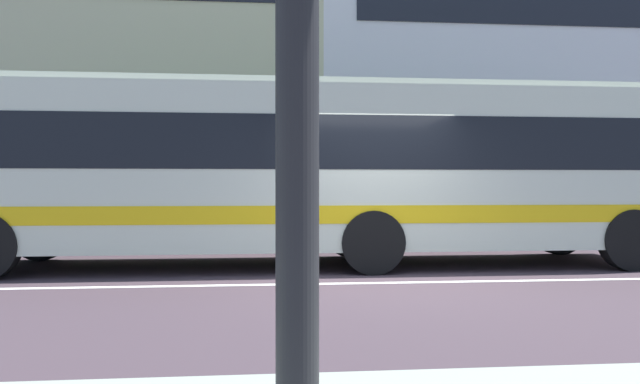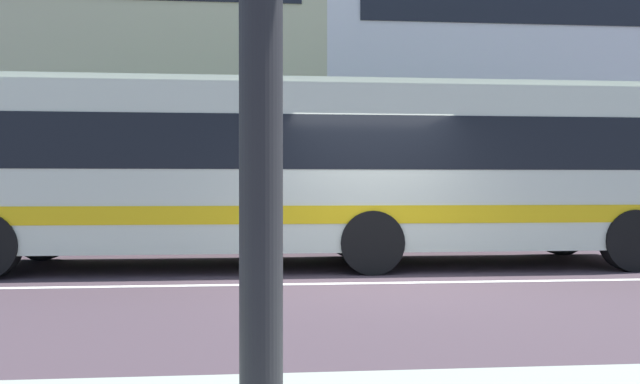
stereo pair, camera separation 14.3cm
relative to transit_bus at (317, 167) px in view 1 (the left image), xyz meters
The scene contains 6 objects.
ground_plane 2.80m from the transit_bus, 69.36° to the right, with size 160.00×160.00×0.00m, color #43353C.
lane_centre_line 2.79m from the transit_bus, 69.36° to the right, with size 60.00×0.16×0.01m, color silver.
hedge_row_far 3.88m from the transit_bus, 64.72° to the left, with size 23.44×1.10×0.97m, color #1F5B24.
apartment_block_left 16.05m from the transit_bus, 123.88° to the left, with size 18.69×10.35×14.00m.
apartment_block_right 18.87m from the transit_bus, 43.62° to the left, with size 24.62×10.35×13.09m.
transit_bus is the anchor object (origin of this frame).
Camera 1 is at (-1.79, -8.64, 1.38)m, focal length 34.76 mm.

